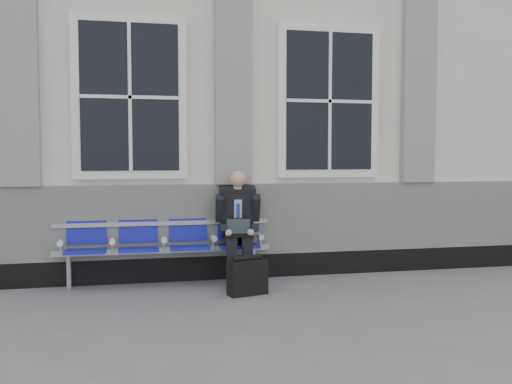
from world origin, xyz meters
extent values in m
plane|color=slate|center=(0.00, 0.00, 0.00)|extent=(70.00, 70.00, 0.00)
cube|color=silver|center=(0.00, 3.50, 2.10)|extent=(14.00, 4.00, 4.20)
cube|color=black|center=(0.00, 1.47, 0.15)|extent=(14.00, 0.10, 0.30)
cube|color=silver|center=(0.00, 1.46, 0.75)|extent=(14.00, 0.08, 0.90)
cube|color=gray|center=(-3.40, 1.44, 2.40)|extent=(0.45, 0.14, 2.40)
cube|color=gray|center=(-0.90, 1.44, 2.40)|extent=(0.45, 0.14, 2.40)
cube|color=gray|center=(1.60, 1.44, 2.40)|extent=(0.45, 0.14, 2.40)
cube|color=white|center=(-2.15, 1.46, 2.25)|extent=(1.35, 0.10, 1.95)
cube|color=black|center=(-2.15, 1.41, 2.25)|extent=(1.15, 0.02, 1.75)
cube|color=white|center=(0.35, 1.46, 2.25)|extent=(1.35, 0.10, 1.95)
cube|color=black|center=(0.35, 1.41, 2.25)|extent=(1.15, 0.02, 1.75)
cube|color=#9EA0A3|center=(-1.77, 1.30, 0.42)|extent=(2.60, 0.07, 0.07)
cube|color=#9EA0A3|center=(-1.77, 1.42, 0.73)|extent=(2.60, 0.05, 0.05)
cylinder|color=#9EA0A3|center=(-2.87, 1.30, 0.20)|extent=(0.06, 0.06, 0.39)
cylinder|color=#9EA0A3|center=(-0.67, 1.30, 0.20)|extent=(0.06, 0.06, 0.39)
cube|color=#0F129B|center=(-2.67, 1.22, 0.45)|extent=(0.46, 0.42, 0.07)
cube|color=#0F129B|center=(-2.67, 1.43, 0.71)|extent=(0.46, 0.10, 0.40)
cube|color=#0F129B|center=(-2.07, 1.22, 0.45)|extent=(0.46, 0.42, 0.07)
cube|color=#0F129B|center=(-2.07, 1.43, 0.71)|extent=(0.46, 0.10, 0.40)
cube|color=#0F129B|center=(-1.47, 1.22, 0.45)|extent=(0.46, 0.42, 0.07)
cube|color=#0F129B|center=(-1.47, 1.43, 0.71)|extent=(0.46, 0.10, 0.40)
cube|color=#0F129B|center=(-0.87, 1.22, 0.45)|extent=(0.46, 0.42, 0.07)
cube|color=#0F129B|center=(-0.87, 1.43, 0.71)|extent=(0.46, 0.10, 0.40)
cylinder|color=white|center=(-2.95, 1.25, 0.55)|extent=(0.07, 0.12, 0.07)
cylinder|color=white|center=(-2.37, 1.25, 0.55)|extent=(0.07, 0.12, 0.07)
cylinder|color=white|center=(-1.77, 1.25, 0.55)|extent=(0.07, 0.12, 0.07)
cylinder|color=white|center=(-1.17, 1.25, 0.55)|extent=(0.07, 0.12, 0.07)
cylinder|color=white|center=(-0.59, 1.25, 0.55)|extent=(0.07, 0.12, 0.07)
cube|color=black|center=(-1.01, 0.89, 0.04)|extent=(0.13, 0.25, 0.08)
cube|color=black|center=(-0.83, 0.87, 0.04)|extent=(0.13, 0.25, 0.08)
cube|color=black|center=(-1.01, 0.94, 0.25)|extent=(0.12, 0.13, 0.47)
cube|color=black|center=(-0.82, 0.92, 0.25)|extent=(0.12, 0.13, 0.47)
cube|color=black|center=(-0.98, 1.14, 0.53)|extent=(0.17, 0.43, 0.13)
cube|color=black|center=(-0.80, 1.12, 0.53)|extent=(0.17, 0.43, 0.13)
cube|color=black|center=(-0.87, 1.32, 0.84)|extent=(0.42, 0.35, 0.59)
cube|color=silver|center=(-0.88, 1.21, 0.86)|extent=(0.10, 0.10, 0.33)
cube|color=#253FAE|center=(-0.88, 1.20, 0.84)|extent=(0.05, 0.08, 0.28)
cube|color=black|center=(-0.88, 1.29, 1.12)|extent=(0.47, 0.26, 0.13)
cylinder|color=tan|center=(-0.88, 1.24, 1.18)|extent=(0.10, 0.10, 0.09)
sphere|color=tan|center=(-0.89, 1.19, 1.28)|extent=(0.19, 0.19, 0.19)
cube|color=black|center=(-1.10, 1.25, 0.91)|extent=(0.12, 0.27, 0.34)
cube|color=black|center=(-0.66, 1.20, 0.91)|extent=(0.12, 0.27, 0.34)
cube|color=black|center=(-1.08, 1.08, 0.69)|extent=(0.11, 0.30, 0.13)
cube|color=black|center=(-0.72, 1.04, 0.69)|extent=(0.11, 0.30, 0.13)
sphere|color=tan|center=(-1.04, 0.95, 0.66)|extent=(0.08, 0.08, 0.08)
sphere|color=tan|center=(-0.78, 0.92, 0.66)|extent=(0.08, 0.08, 0.08)
cube|color=black|center=(-0.91, 1.01, 0.61)|extent=(0.33, 0.24, 0.02)
cube|color=black|center=(-0.89, 1.11, 0.71)|extent=(0.31, 0.12, 0.20)
cube|color=black|center=(-0.89, 1.10, 0.71)|extent=(0.28, 0.09, 0.17)
cube|color=black|center=(-0.89, 0.59, 0.20)|extent=(0.47, 0.29, 0.39)
cylinder|color=black|center=(-0.89, 0.59, 0.41)|extent=(0.35, 0.15, 0.07)
camera|label=1|loc=(-2.12, -5.58, 1.57)|focal=40.00mm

